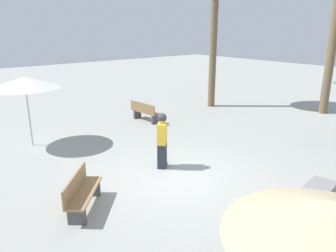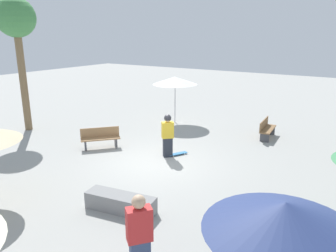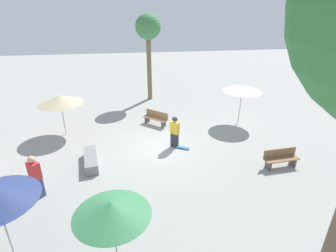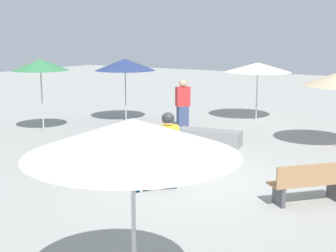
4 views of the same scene
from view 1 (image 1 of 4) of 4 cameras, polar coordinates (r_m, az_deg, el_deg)
ground_plane at (r=9.40m, az=1.67°, el=-8.79°), size 60.00×60.00×0.00m
skater_main at (r=9.65m, az=-1.04°, el=-2.23°), size 0.49×0.49×1.69m
skateboard at (r=10.35m, az=-1.05°, el=-5.91°), size 0.80×0.56×0.07m
concrete_ledge at (r=8.36m, az=23.75°, el=-12.03°), size 0.87×2.02×0.46m
bench_near at (r=7.92m, az=-14.77°, el=-11.13°), size 1.48×1.40×0.85m
bench_far at (r=14.65m, az=-4.03°, el=2.48°), size 1.63×0.56×0.85m
shade_umbrella_tan at (r=4.07m, az=26.77°, el=-14.54°), size 2.40×2.40×2.31m
shade_umbrella_white at (r=12.19m, az=-23.66°, el=6.97°), size 2.34×2.34×2.46m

